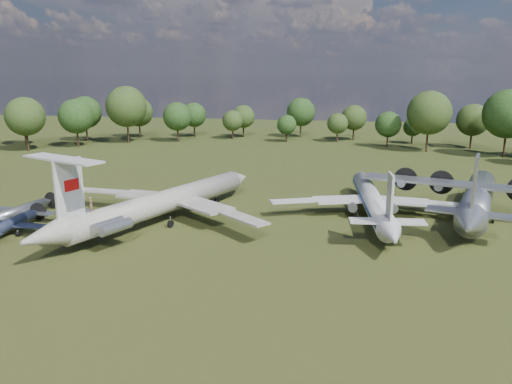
% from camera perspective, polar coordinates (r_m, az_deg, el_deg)
% --- Properties ---
extents(ground, '(300.00, 300.00, 0.00)m').
position_cam_1_polar(ground, '(69.68, -6.67, -3.68)').
color(ground, '#203C14').
rests_on(ground, ground).
extents(il62_airliner, '(49.31, 55.04, 4.44)m').
position_cam_1_polar(il62_airliner, '(71.08, -10.41, -1.60)').
color(il62_airliner, beige).
rests_on(il62_airliner, ground).
extents(tu104_jet, '(32.97, 41.75, 3.91)m').
position_cam_1_polar(tu104_jet, '(73.74, 13.12, -1.39)').
color(tu104_jet, silver).
rests_on(tu104_jet, ground).
extents(an12_transport, '(41.75, 44.40, 4.83)m').
position_cam_1_polar(an12_transport, '(77.53, 23.92, -1.14)').
color(an12_transport, '#999BA1').
rests_on(an12_transport, ground).
extents(small_prop_west, '(10.86, 14.67, 2.13)m').
position_cam_1_polar(small_prop_west, '(71.86, -26.37, -3.63)').
color(small_prop_west, '#161A31').
rests_on(small_prop_west, ground).
extents(small_prop_northwest, '(12.58, 15.86, 2.13)m').
position_cam_1_polar(small_prop_northwest, '(78.20, -25.37, -2.20)').
color(small_prop_northwest, '#A2A5AA').
rests_on(small_prop_northwest, ground).
extents(person_on_il62, '(0.77, 0.74, 1.78)m').
position_cam_1_polar(person_on_il62, '(62.19, -18.36, -1.33)').
color(person_on_il62, '#8C6647').
rests_on(person_on_il62, il62_airliner).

